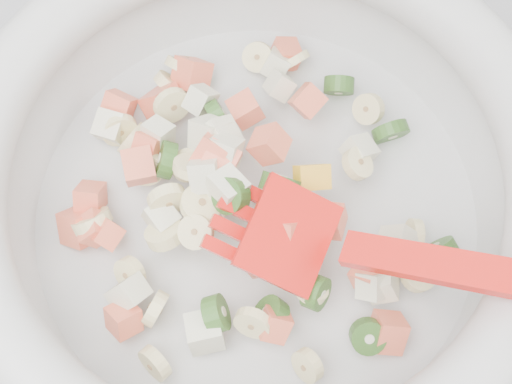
{
  "coord_description": "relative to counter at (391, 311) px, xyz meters",
  "views": [
    {
      "loc": [
        -0.18,
        1.2,
        1.38
      ],
      "look_at": [
        -0.18,
        1.4,
        0.95
      ],
      "focal_mm": 50.0,
      "sensor_mm": 36.0,
      "label": 1
    }
  ],
  "objects": [
    {
      "name": "counter",
      "position": [
        0.0,
        0.0,
        0.0
      ],
      "size": [
        2.0,
        0.6,
        0.9
      ],
      "primitive_type": "cube",
      "color": "gray",
      "rests_on": "ground"
    },
    {
      "name": "mixing_bowl",
      "position": [
        -0.18,
        -0.05,
        0.51
      ],
      "size": [
        0.44,
        0.4,
        0.16
      ],
      "color": "silver",
      "rests_on": "counter"
    }
  ]
}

